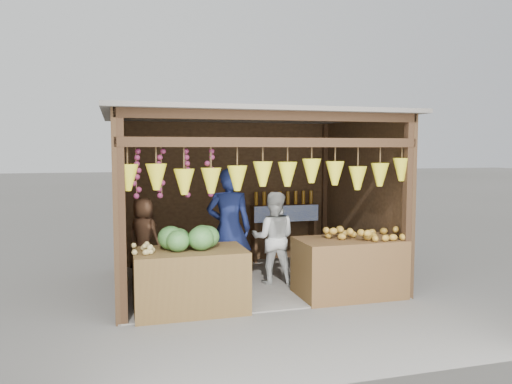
% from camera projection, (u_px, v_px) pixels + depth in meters
% --- Properties ---
extents(ground, '(80.00, 80.00, 0.00)m').
position_uv_depth(ground, '(248.00, 282.00, 7.94)').
color(ground, '#514F49').
rests_on(ground, ground).
extents(stall_structure, '(4.30, 3.30, 2.66)m').
position_uv_depth(stall_structure, '(246.00, 178.00, 7.75)').
color(stall_structure, slate).
rests_on(stall_structure, ground).
extents(back_shelf, '(1.25, 0.32, 1.32)m').
position_uv_depth(back_shelf, '(284.00, 215.00, 9.38)').
color(back_shelf, '#382314').
rests_on(back_shelf, ground).
extents(counter_left, '(1.45, 0.85, 0.81)m').
position_uv_depth(counter_left, '(190.00, 280.00, 6.51)').
color(counter_left, '#4F371A').
rests_on(counter_left, ground).
extents(counter_right, '(1.48, 0.85, 0.83)m').
position_uv_depth(counter_right, '(349.00, 267.00, 7.18)').
color(counter_right, '#4F371A').
rests_on(counter_right, ground).
extents(stool, '(0.28, 0.28, 0.26)m').
position_uv_depth(stool, '(144.00, 280.00, 7.57)').
color(stool, black).
rests_on(stool, ground).
extents(man_standing, '(0.75, 0.57, 1.84)m').
position_uv_depth(man_standing, '(229.00, 229.00, 7.49)').
color(man_standing, '#121A43').
rests_on(man_standing, ground).
extents(woman_standing, '(0.85, 0.75, 1.45)m').
position_uv_depth(woman_standing, '(274.00, 238.00, 7.80)').
color(woman_standing, silver).
rests_on(woman_standing, ground).
extents(vendor_seated, '(0.65, 0.63, 1.12)m').
position_uv_depth(vendor_seated, '(144.00, 235.00, 7.51)').
color(vendor_seated, brown).
rests_on(vendor_seated, stool).
extents(melon_pile, '(1.00, 0.50, 0.32)m').
position_uv_depth(melon_pile, '(186.00, 237.00, 6.50)').
color(melon_pile, '#15511A').
rests_on(melon_pile, counter_left).
extents(tanfruit_pile, '(0.34, 0.40, 0.13)m').
position_uv_depth(tanfruit_pile, '(143.00, 248.00, 6.27)').
color(tanfruit_pile, tan).
rests_on(tanfruit_pile, counter_left).
extents(mango_pile, '(1.40, 0.64, 0.22)m').
position_uv_depth(mango_pile, '(357.00, 232.00, 7.10)').
color(mango_pile, orange).
rests_on(mango_pile, counter_right).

